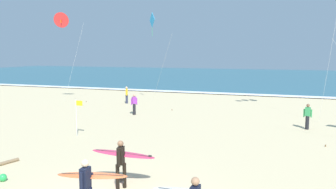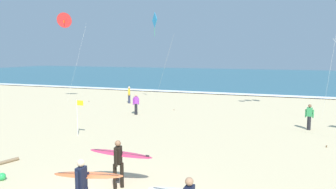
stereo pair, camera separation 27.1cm
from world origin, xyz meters
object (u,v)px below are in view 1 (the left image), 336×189
object	(u,v)px
kite_diamond_cobalt_mid	(153,22)
beach_ball	(3,178)
bystander_yellow_top	(127,95)
bystander_green_top	(308,116)
surfer_lead	(122,157)
lifeguard_flag	(77,114)
bystander_purple_top	(134,104)
kite_delta_scarlet_low	(61,20)
driftwood_log	(5,163)
surfer_trailing	(89,180)

from	to	relation	value
kite_diamond_cobalt_mid	beach_ball	size ratio (longest dim) A/B	30.07
bystander_yellow_top	bystander_green_top	size ratio (longest dim) A/B	1.00
surfer_lead	kite_diamond_cobalt_mid	world-z (taller)	kite_diamond_cobalt_mid
lifeguard_flag	beach_ball	bearing A→B (deg)	-78.49
kite_diamond_cobalt_mid	bystander_purple_top	distance (m)	9.32
bystander_yellow_top	kite_delta_scarlet_low	bearing A→B (deg)	-168.98
driftwood_log	lifeguard_flag	bearing A→B (deg)	89.29
bystander_purple_top	kite_diamond_cobalt_mid	bearing A→B (deg)	99.55
surfer_lead	bystander_yellow_top	size ratio (longest dim) A/B	1.48
surfer_trailing	bystander_yellow_top	size ratio (longest dim) A/B	1.45
bystander_purple_top	bystander_yellow_top	distance (m)	5.87
surfer_lead	bystander_purple_top	bearing A→B (deg)	113.69
surfer_trailing	bystander_purple_top	xyz separation A→B (m)	(-5.60, 14.83, -0.23)
kite_delta_scarlet_low	driftwood_log	distance (m)	19.88
kite_delta_scarlet_low	bystander_purple_top	world-z (taller)	kite_delta_scarlet_low
bystander_purple_top	lifeguard_flag	world-z (taller)	lifeguard_flag
surfer_trailing	beach_ball	xyz separation A→B (m)	(-4.41, 1.13, -0.91)
surfer_trailing	kite_diamond_cobalt_mid	distance (m)	23.18
kite_delta_scarlet_low	driftwood_log	world-z (taller)	kite_delta_scarlet_low
surfer_lead	bystander_purple_top	xyz separation A→B (m)	(-5.55, 12.64, -0.24)
surfer_trailing	kite_diamond_cobalt_mid	size ratio (longest dim) A/B	0.27
bystander_yellow_top	lifeguard_flag	xyz separation A→B (m)	(2.98, -12.06, 0.45)
surfer_lead	bystander_yellow_top	world-z (taller)	surfer_lead
kite_diamond_cobalt_mid	bystander_yellow_top	xyz separation A→B (m)	(-2.05, -1.44, -6.69)
kite_delta_scarlet_low	bystander_purple_top	xyz separation A→B (m)	(9.18, -3.79, -6.90)
bystander_purple_top	beach_ball	size ratio (longest dim) A/B	5.68
kite_diamond_cobalt_mid	bystander_yellow_top	size ratio (longest dim) A/B	5.30
bystander_purple_top	driftwood_log	world-z (taller)	bystander_purple_top
kite_diamond_cobalt_mid	driftwood_log	world-z (taller)	kite_diamond_cobalt_mid
bystander_yellow_top	surfer_trailing	bearing A→B (deg)	-66.20
surfer_lead	bystander_green_top	distance (m)	13.49
lifeguard_flag	driftwood_log	bearing A→B (deg)	-90.71
kite_delta_scarlet_low	bystander_purple_top	size ratio (longest dim) A/B	5.31
bystander_yellow_top	bystander_green_top	world-z (taller)	same
surfer_lead	kite_delta_scarlet_low	world-z (taller)	kite_delta_scarlet_low
surfer_trailing	kite_delta_scarlet_low	distance (m)	24.69
kite_delta_scarlet_low	bystander_purple_top	bearing A→B (deg)	-22.42
kite_diamond_cobalt_mid	beach_ball	xyz separation A→B (m)	(2.27, -20.11, -7.36)
bystander_green_top	beach_ball	world-z (taller)	bystander_green_top
kite_diamond_cobalt_mid	bystander_green_top	distance (m)	16.51
kite_diamond_cobalt_mid	bystander_purple_top	world-z (taller)	kite_diamond_cobalt_mid
lifeguard_flag	surfer_trailing	bearing A→B (deg)	-53.36
surfer_trailing	kite_delta_scarlet_low	size ratio (longest dim) A/B	0.27
lifeguard_flag	beach_ball	size ratio (longest dim) A/B	7.50
kite_delta_scarlet_low	lifeguard_flag	world-z (taller)	kite_delta_scarlet_low
surfer_trailing	kite_diamond_cobalt_mid	xyz separation A→B (m)	(-6.68, 21.23, 6.45)
surfer_trailing	bystander_purple_top	distance (m)	15.86
bystander_purple_top	surfer_trailing	bearing A→B (deg)	-69.30
bystander_green_top	beach_ball	bearing A→B (deg)	-130.49
kite_delta_scarlet_low	bystander_yellow_top	size ratio (longest dim) A/B	5.31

